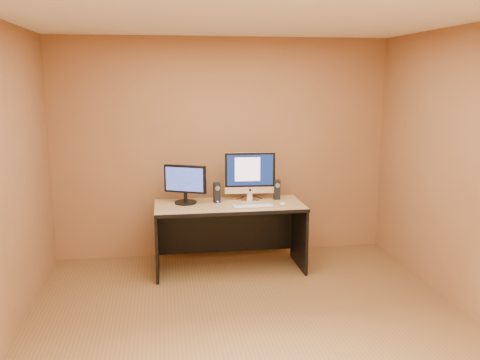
{
  "coord_description": "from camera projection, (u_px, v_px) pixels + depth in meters",
  "views": [
    {
      "loc": [
        -0.72,
        -3.99,
        2.12
      ],
      "look_at": [
        0.1,
        1.31,
        1.05
      ],
      "focal_mm": 38.0,
      "sensor_mm": 36.0,
      "label": 1
    }
  ],
  "objects": [
    {
      "name": "mouse",
      "position": [
        283.0,
        204.0,
        5.55
      ],
      "size": [
        0.08,
        0.11,
        0.04
      ],
      "primitive_type": "ellipsoid",
      "rotation": [
        0.0,
        0.0,
        -0.21
      ],
      "color": "white",
      "rests_on": "desk"
    },
    {
      "name": "cable_a",
      "position": [
        256.0,
        197.0,
        5.94
      ],
      "size": [
        0.11,
        0.21,
        0.01
      ],
      "primitive_type": "cylinder",
      "rotation": [
        1.57,
        0.0,
        0.46
      ],
      "color": "black",
      "rests_on": "desk"
    },
    {
      "name": "imac",
      "position": [
        250.0,
        176.0,
        5.74
      ],
      "size": [
        0.59,
        0.25,
        0.56
      ],
      "primitive_type": null,
      "rotation": [
        0.0,
        0.0,
        -0.06
      ],
      "color": "silver",
      "rests_on": "desk"
    },
    {
      "name": "speaker_right",
      "position": [
        277.0,
        190.0,
        5.82
      ],
      "size": [
        0.07,
        0.08,
        0.23
      ],
      "primitive_type": null,
      "rotation": [
        0.0,
        0.0,
        -0.03
      ],
      "color": "black",
      "rests_on": "desk"
    },
    {
      "name": "floor",
      "position": [
        252.0,
        328.0,
        4.39
      ],
      "size": [
        4.0,
        4.0,
        0.0
      ],
      "primitive_type": "plane",
      "color": "brown",
      "rests_on": "ground"
    },
    {
      "name": "ceiling",
      "position": [
        253.0,
        15.0,
        3.88
      ],
      "size": [
        4.0,
        4.0,
        0.0
      ],
      "primitive_type": "plane",
      "color": "white",
      "rests_on": "walls"
    },
    {
      "name": "keyboard",
      "position": [
        253.0,
        206.0,
        5.48
      ],
      "size": [
        0.44,
        0.14,
        0.02
      ],
      "primitive_type": "cube",
      "rotation": [
        0.0,
        0.0,
        0.04
      ],
      "color": "silver",
      "rests_on": "desk"
    },
    {
      "name": "second_monitor",
      "position": [
        185.0,
        184.0,
        5.61
      ],
      "size": [
        0.55,
        0.43,
        0.43
      ],
      "primitive_type": null,
      "rotation": [
        0.0,
        0.0,
        -0.42
      ],
      "color": "black",
      "rests_on": "desk"
    },
    {
      "name": "walls",
      "position": [
        252.0,
        181.0,
        4.14
      ],
      "size": [
        4.0,
        4.0,
        2.6
      ],
      "primitive_type": null,
      "color": "#95603C",
      "rests_on": "ground"
    },
    {
      "name": "speaker_left",
      "position": [
        217.0,
        193.0,
        5.67
      ],
      "size": [
        0.08,
        0.08,
        0.23
      ],
      "primitive_type": null,
      "rotation": [
        0.0,
        0.0,
        0.12
      ],
      "color": "black",
      "rests_on": "desk"
    },
    {
      "name": "desk",
      "position": [
        229.0,
        237.0,
        5.68
      ],
      "size": [
        1.64,
        0.72,
        0.76
      ],
      "primitive_type": null,
      "rotation": [
        0.0,
        0.0,
        -0.0
      ],
      "color": "tan",
      "rests_on": "ground"
    },
    {
      "name": "cable_b",
      "position": [
        240.0,
        198.0,
        5.89
      ],
      "size": [
        0.11,
        0.16,
        0.01
      ],
      "primitive_type": "cylinder",
      "rotation": [
        1.57,
        0.0,
        -0.58
      ],
      "color": "black",
      "rests_on": "desk"
    }
  ]
}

